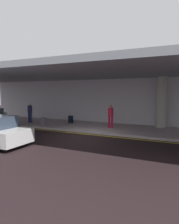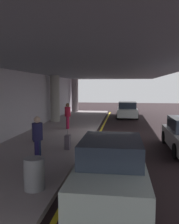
% 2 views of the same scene
% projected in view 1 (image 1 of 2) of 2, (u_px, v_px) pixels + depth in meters
% --- Properties ---
extents(ground_plane, '(60.00, 60.00, 0.00)m').
position_uv_depth(ground_plane, '(82.00, 137.00, 12.23)').
color(ground_plane, black).
extents(sidewalk, '(26.00, 4.20, 0.15)m').
position_uv_depth(sidewalk, '(102.00, 128.00, 15.01)').
color(sidewalk, '#9F9395').
rests_on(sidewalk, ground).
extents(lane_stripe_yellow, '(26.00, 0.14, 0.01)m').
position_uv_depth(lane_stripe_yellow, '(88.00, 134.00, 12.89)').
color(lane_stripe_yellow, yellow).
rests_on(lane_stripe_yellow, ground).
extents(support_column_far_left, '(0.74, 0.74, 3.65)m').
position_uv_depth(support_column_far_left, '(161.00, 102.00, 14.48)').
color(support_column_far_left, '#9B998E').
rests_on(support_column_far_left, sidewalk).
extents(ceiling_overhang, '(28.00, 13.20, 0.30)m').
position_uv_depth(ceiling_overhang, '(99.00, 75.00, 14.19)').
color(ceiling_overhang, gray).
rests_on(ceiling_overhang, support_column_far_left).
extents(terminal_back_wall, '(26.00, 0.30, 3.80)m').
position_uv_depth(terminal_back_wall, '(112.00, 102.00, 16.85)').
color(terminal_back_wall, '#B9B4BD').
rests_on(terminal_back_wall, ground).
extents(traveler_with_luggage, '(0.38, 0.38, 1.68)m').
position_uv_depth(traveler_with_luggage, '(30.00, 111.00, 16.93)').
color(traveler_with_luggage, '#1C174C').
rests_on(traveler_with_luggage, sidewalk).
extents(person_waiting_for_ride, '(0.38, 0.38, 1.68)m').
position_uv_depth(person_waiting_for_ride, '(111.00, 115.00, 14.36)').
color(person_waiting_for_ride, maroon).
rests_on(person_waiting_for_ride, sidewalk).
extents(suitcase_upright_primary, '(0.36, 0.22, 0.90)m').
position_uv_depth(suitcase_upright_primary, '(44.00, 121.00, 15.56)').
color(suitcase_upright_primary, '#615766').
rests_on(suitcase_upright_primary, sidewalk).
extents(suitcase_upright_secondary, '(0.36, 0.22, 0.90)m').
position_uv_depth(suitcase_upright_secondary, '(71.00, 119.00, 16.72)').
color(suitcase_upright_secondary, black).
rests_on(suitcase_upright_secondary, sidewalk).
extents(trash_bin_steel, '(0.56, 0.56, 0.85)m').
position_uv_depth(trash_bin_steel, '(3.00, 117.00, 17.32)').
color(trash_bin_steel, gray).
rests_on(trash_bin_steel, sidewalk).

